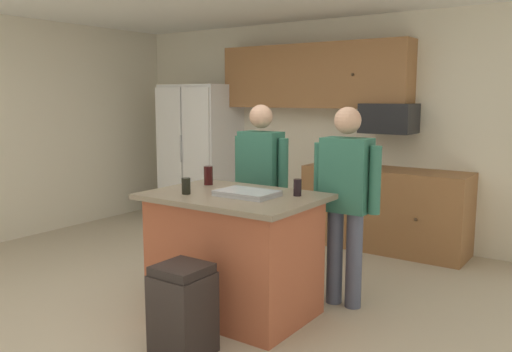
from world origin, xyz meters
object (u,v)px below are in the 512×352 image
glass_pilsner (186,186)px  serving_tray (247,193)px  kitchen_island (234,253)px  tumbler_amber (208,175)px  microwave_over_range (389,118)px  glass_short_whisky (297,188)px  person_guest_left (346,194)px  person_elder_center (261,180)px  refrigerator (200,153)px  trash_bin (183,310)px

glass_pilsner → serving_tray: 0.48m
kitchen_island → glass_pilsner: (-0.30, -0.21, 0.53)m
kitchen_island → tumbler_amber: bearing=153.4°
tumbler_amber → serving_tray: tumbler_amber is taller
microwave_over_range → tumbler_amber: microwave_over_range is taller
serving_tray → glass_short_whisky: bearing=35.6°
microwave_over_range → serving_tray: microwave_over_range is taller
kitchen_island → tumbler_amber: size_ratio=8.32×
glass_pilsner → tumbler_amber: size_ratio=0.79×
person_guest_left → person_elder_center: size_ratio=1.00×
kitchen_island → glass_pilsner: 0.64m
person_elder_center → glass_pilsner: (-0.02, -0.99, 0.08)m
refrigerator → glass_pilsner: size_ratio=14.74×
refrigerator → tumbler_amber: size_ratio=11.65×
glass_pilsner → glass_short_whisky: bearing=29.6°
glass_pilsner → serving_tray: (0.43, 0.20, -0.04)m
microwave_over_range → person_guest_left: 1.87m
glass_short_whisky → glass_pilsner: 0.85m
person_guest_left → trash_bin: bearing=25.8°
glass_short_whisky → glass_pilsner: (-0.74, -0.42, -0.00)m
glass_short_whisky → serving_tray: glass_short_whisky is taller
glass_short_whisky → tumbler_amber: 0.87m
glass_pilsner → trash_bin: 0.99m
refrigerator → person_elder_center: refrigerator is taller
trash_bin → serving_tray: bearing=90.8°
person_guest_left → kitchen_island: bearing=-0.0°
person_guest_left → trash_bin: size_ratio=2.64×
kitchen_island → glass_short_whisky: 0.72m
refrigerator → microwave_over_range: bearing=2.6°
glass_short_whisky → person_guest_left: bearing=64.1°
kitchen_island → serving_tray: bearing=-4.0°
person_elder_center → glass_pilsner: size_ratio=12.93×
person_guest_left → glass_pilsner: 1.26m
microwave_over_range → glass_short_whisky: 2.22m
kitchen_island → trash_bin: size_ratio=2.15×
person_guest_left → serving_tray: 0.82m
microwave_over_range → serving_tray: size_ratio=1.27×
glass_pilsner → trash_bin: glass_pilsner is taller
glass_short_whisky → person_elder_center: bearing=141.7°
person_elder_center → serving_tray: person_elder_center is taller
microwave_over_range → glass_pilsner: size_ratio=4.48×
refrigerator → glass_short_whisky: 3.42m
kitchen_island → glass_pilsner: size_ratio=10.52×
person_guest_left → glass_pilsner: bearing=-2.6°
glass_short_whisky → glass_pilsner: bearing=-150.4°
person_guest_left → glass_pilsner: (-0.94, -0.84, 0.09)m
person_guest_left → trash_bin: (-0.50, -1.37, -0.62)m
person_elder_center → serving_tray: 0.89m
microwave_over_range → person_guest_left: (0.34, -1.76, -0.53)m
microwave_over_range → person_elder_center: (-0.59, -1.60, -0.52)m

